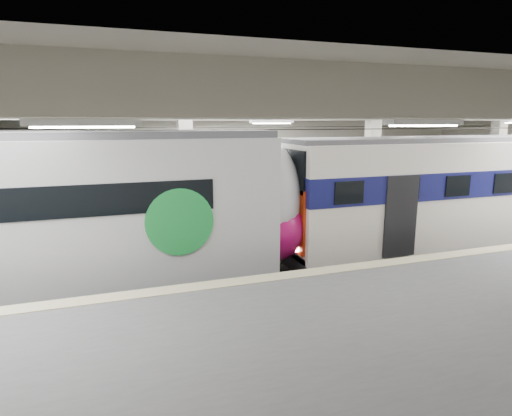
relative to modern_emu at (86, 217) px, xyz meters
name	(u,v)px	position (x,y,z in m)	size (l,w,h in m)	color
station_hall	(318,182)	(6.41, -1.74, 0.94)	(36.00, 24.00, 5.75)	black
modern_emu	(86,217)	(0.00, 0.00, 0.00)	(14.70, 3.03, 4.70)	silver
older_rer	(448,192)	(12.85, 0.00, 0.00)	(13.31, 2.94, 4.40)	white
far_train	(48,191)	(-1.59, 5.50, -0.04)	(13.74, 2.97, 4.39)	silver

